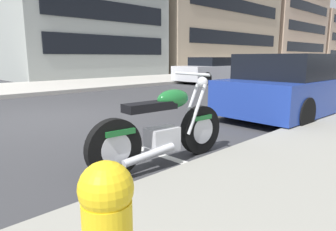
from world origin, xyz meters
The scene contains 10 objects.
ground_plane centered at (0.00, 0.00, 0.00)m, with size 260.00×260.00×0.00m, color #333335.
sidewalk_far_curb centered at (12.00, 6.63, 0.07)m, with size 120.00×5.00×0.14m, color #ADA89E.
parking_stall_stripe centered at (0.00, -3.53, 0.00)m, with size 0.12×2.20×0.01m, color silver.
parked_motorcycle centered at (-0.20, -3.79, 0.44)m, with size 2.04×0.62×1.14m.
parked_car_at_intersection centered at (4.12, -3.56, 0.67)m, with size 4.07×1.96×1.40m.
car_opposite_curb centered at (10.32, 3.51, 0.63)m, with size 4.19×1.92×1.33m.
townhouse_behind_pole centered at (7.69, 13.52, 4.63)m, with size 9.67×9.25×9.25m.
townhouse_mid_block centered at (21.35, 13.12, 6.72)m, with size 15.82×8.46×13.43m.
townhouse_corner_block centered at (37.14, 14.21, 5.78)m, with size 13.66×10.64×11.55m.
townhouse_near_left centered at (51.43, 13.79, 4.09)m, with size 12.61×9.81×8.18m.
Camera 1 is at (-2.73, -6.43, 1.33)m, focal length 32.22 mm.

